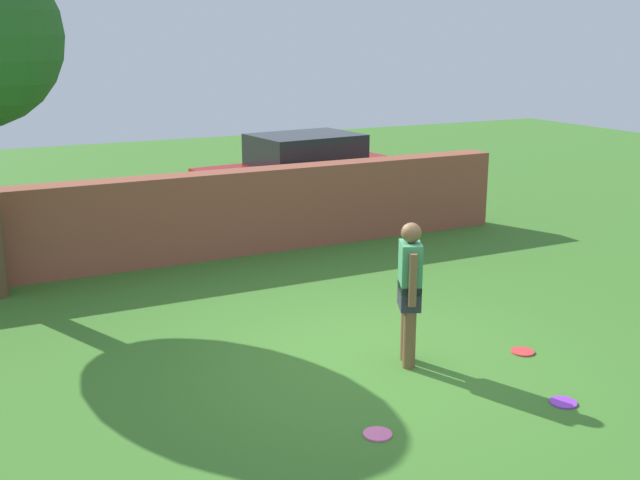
{
  "coord_description": "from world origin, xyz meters",
  "views": [
    {
      "loc": [
        -4.14,
        -7.01,
        3.54
      ],
      "look_at": [
        0.15,
        1.58,
        1.0
      ],
      "focal_mm": 43.14,
      "sensor_mm": 36.0,
      "label": 1
    }
  ],
  "objects": [
    {
      "name": "frisbee_pink",
      "position": [
        -0.82,
        -1.55,
        0.01
      ],
      "size": [
        0.27,
        0.27,
        0.02
      ],
      "primitive_type": "cylinder",
      "color": "pink",
      "rests_on": "ground"
    },
    {
      "name": "frisbee_red",
      "position": [
        1.66,
        -0.65,
        0.01
      ],
      "size": [
        0.27,
        0.27,
        0.02
      ],
      "primitive_type": "cylinder",
      "color": "red",
      "rests_on": "ground"
    },
    {
      "name": "ground_plane",
      "position": [
        0.0,
        0.0,
        0.0
      ],
      "size": [
        40.0,
        40.0,
        0.0
      ],
      "primitive_type": "plane",
      "color": "#3D7528"
    },
    {
      "name": "frisbee_purple",
      "position": [
        1.16,
        -1.84,
        0.01
      ],
      "size": [
        0.27,
        0.27,
        0.02
      ],
      "primitive_type": "cylinder",
      "color": "purple",
      "rests_on": "ground"
    },
    {
      "name": "car",
      "position": [
        2.27,
        6.46,
        0.86
      ],
      "size": [
        4.36,
        2.27,
        1.72
      ],
      "rotation": [
        0.0,
        0.0,
        0.11
      ],
      "color": "#A51111",
      "rests_on": "ground"
    },
    {
      "name": "brick_wall",
      "position": [
        -1.5,
        4.83,
        0.7
      ],
      "size": [
        13.51,
        0.5,
        1.41
      ],
      "primitive_type": "cube",
      "color": "brown",
      "rests_on": "ground"
    },
    {
      "name": "person",
      "position": [
        0.3,
        -0.31,
        0.9
      ],
      "size": [
        0.35,
        0.5,
        1.62
      ],
      "rotation": [
        0.0,
        0.0,
        -2.01
      ],
      "color": "brown",
      "rests_on": "ground"
    }
  ]
}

